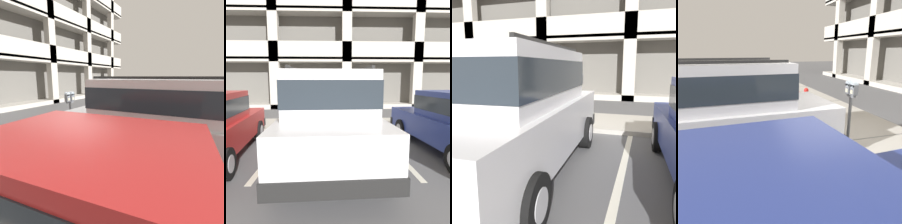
{
  "view_description": "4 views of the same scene",
  "coord_description": "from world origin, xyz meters",
  "views": [
    {
      "loc": [
        -4.12,
        -3.42,
        2.04
      ],
      "look_at": [
        0.14,
        -1.15,
        1.05
      ],
      "focal_mm": 28.0,
      "sensor_mm": 36.0,
      "label": 1
    },
    {
      "loc": [
        -0.14,
        -7.37,
        1.78
      ],
      "look_at": [
        0.12,
        -1.12,
        0.9
      ],
      "focal_mm": 35.0,
      "sensor_mm": 36.0,
      "label": 2
    },
    {
      "loc": [
        1.84,
        -6.02,
        1.71
      ],
      "look_at": [
        0.19,
        -1.0,
        0.74
      ],
      "focal_mm": 40.0,
      "sensor_mm": 36.0,
      "label": 3
    },
    {
      "loc": [
        4.24,
        -2.26,
        2.18
      ],
      "look_at": [
        -0.12,
        -0.99,
        0.91
      ],
      "focal_mm": 35.0,
      "sensor_mm": 36.0,
      "label": 4
    }
  ],
  "objects": [
    {
      "name": "ground_plane",
      "position": [
        0.0,
        0.0,
        -0.05
      ],
      "size": [
        80.0,
        80.0,
        0.1
      ],
      "color": "#565659"
    },
    {
      "name": "sidewalk",
      "position": [
        0.0,
        1.3,
        0.06
      ],
      "size": [
        40.0,
        2.2,
        0.12
      ],
      "color": "#ADA89E",
      "rests_on": "ground_plane"
    },
    {
      "name": "parking_stall_lines",
      "position": [
        1.54,
        -1.4,
        0.0
      ],
      "size": [
        12.44,
        4.8,
        0.01
      ],
      "color": "silver",
      "rests_on": "ground_plane"
    },
    {
      "name": "silver_suv",
      "position": [
        -0.16,
        -2.51,
        1.09
      ],
      "size": [
        2.16,
        4.85,
        2.03
      ],
      "rotation": [
        0.0,
        0.0,
        0.04
      ],
      "color": "silver",
      "rests_on": "ground_plane"
    },
    {
      "name": "parking_meter_near",
      "position": [
        0.09,
        0.35,
        1.19
      ],
      "size": [
        0.35,
        0.12,
        1.44
      ],
      "color": "#595B60",
      "rests_on": "sidewalk"
    },
    {
      "name": "fire_hydrant",
      "position": [
        -3.5,
        0.65,
        0.46
      ],
      "size": [
        0.3,
        0.3,
        0.7
      ],
      "color": "red",
      "rests_on": "sidewalk"
    }
  ]
}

